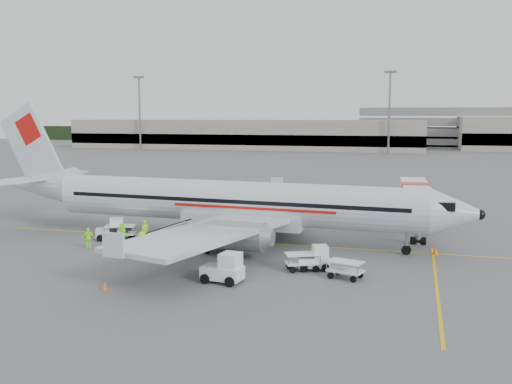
# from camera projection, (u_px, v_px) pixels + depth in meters

# --- Properties ---
(ground) EXTENTS (360.00, 360.00, 0.00)m
(ground) POSITION_uv_depth(u_px,v_px,m) (249.00, 242.00, 45.32)
(ground) COLOR #56595B
(stripe_lead) EXTENTS (44.00, 0.20, 0.01)m
(stripe_lead) POSITION_uv_depth(u_px,v_px,m) (249.00, 242.00, 45.32)
(stripe_lead) COLOR yellow
(stripe_lead) RESTS_ON ground
(stripe_cross) EXTENTS (0.20, 20.00, 0.01)m
(stripe_cross) POSITION_uv_depth(u_px,v_px,m) (436.00, 285.00, 33.91)
(stripe_cross) COLOR yellow
(stripe_cross) RESTS_ON ground
(terminal_west) EXTENTS (110.00, 22.00, 9.00)m
(terminal_west) POSITION_uv_depth(u_px,v_px,m) (244.00, 134.00, 179.54)
(terminal_west) COLOR gray
(terminal_west) RESTS_ON ground
(parking_garage) EXTENTS (62.00, 24.00, 14.00)m
(parking_garage) POSITION_uv_depth(u_px,v_px,m) (456.00, 126.00, 190.32)
(parking_garage) COLOR slate
(parking_garage) RESTS_ON ground
(treeline) EXTENTS (300.00, 3.00, 6.00)m
(treeline) POSITION_uv_depth(u_px,v_px,m) (382.00, 136.00, 211.89)
(treeline) COLOR black
(treeline) RESTS_ON ground
(mast_west) EXTENTS (3.20, 1.20, 22.00)m
(mast_west) POSITION_uv_depth(u_px,v_px,m) (140.00, 113.00, 175.32)
(mast_west) COLOR slate
(mast_west) RESTS_ON ground
(mast_center) EXTENTS (3.20, 1.20, 22.00)m
(mast_center) POSITION_uv_depth(u_px,v_px,m) (389.00, 113.00, 155.11)
(mast_center) COLOR slate
(mast_center) RESTS_ON ground
(aircraft) EXTENTS (41.62, 33.55, 10.97)m
(aircraft) POSITION_uv_depth(u_px,v_px,m) (233.00, 173.00, 44.95)
(aircraft) COLOR silver
(aircraft) RESTS_ON ground
(jet_bridge) EXTENTS (3.87, 15.99, 4.16)m
(jet_bridge) POSITION_uv_depth(u_px,v_px,m) (415.00, 207.00, 49.91)
(jet_bridge) COLOR white
(jet_bridge) RESTS_ON ground
(belt_loader) EXTENTS (4.95, 2.63, 2.54)m
(belt_loader) POSITION_uv_depth(u_px,v_px,m) (170.00, 228.00, 44.83)
(belt_loader) COLOR white
(belt_loader) RESTS_ON ground
(tug_fore) EXTENTS (2.35, 1.83, 1.60)m
(tug_fore) POSITION_uv_depth(u_px,v_px,m) (313.00, 258.00, 37.17)
(tug_fore) COLOR white
(tug_fore) RESTS_ON ground
(tug_mid) EXTENTS (2.57, 1.68, 1.86)m
(tug_mid) POSITION_uv_depth(u_px,v_px,m) (222.00, 267.00, 34.27)
(tug_mid) COLOR white
(tug_mid) RESTS_ON ground
(tug_aft) EXTENTS (2.60, 2.21, 1.74)m
(tug_aft) POSITION_uv_depth(u_px,v_px,m) (110.00, 229.00, 46.32)
(tug_aft) COLOR white
(tug_aft) RESTS_ON ground
(cart_loaded_a) EXTENTS (2.96, 2.41, 1.34)m
(cart_loaded_a) POSITION_uv_depth(u_px,v_px,m) (219.00, 243.00, 42.15)
(cart_loaded_a) COLOR white
(cart_loaded_a) RESTS_ON ground
(cart_loaded_b) EXTENTS (2.69, 2.06, 1.24)m
(cart_loaded_b) POSITION_uv_depth(u_px,v_px,m) (121.00, 233.00, 46.10)
(cart_loaded_b) COLOR white
(cart_loaded_b) RESTS_ON ground
(cart_empty_a) EXTENTS (2.53, 2.09, 1.14)m
(cart_empty_a) POSITION_uv_depth(u_px,v_px,m) (302.00, 262.00, 37.00)
(cart_empty_a) COLOR white
(cart_empty_a) RESTS_ON ground
(cart_empty_b) EXTENTS (2.39, 1.79, 1.11)m
(cart_empty_b) POSITION_uv_depth(u_px,v_px,m) (345.00, 270.00, 35.13)
(cart_empty_b) COLOR white
(cart_empty_b) RESTS_ON ground
(cone_nose) EXTENTS (0.42, 0.42, 0.68)m
(cone_nose) POSITION_uv_depth(u_px,v_px,m) (435.00, 250.00, 41.24)
(cone_nose) COLOR orange
(cone_nose) RESTS_ON ground
(cone_port) EXTENTS (0.35, 0.35, 0.57)m
(cone_port) POSITION_uv_depth(u_px,v_px,m) (260.00, 213.00, 57.64)
(cone_port) COLOR orange
(cone_port) RESTS_ON ground
(cone_stbd) EXTENTS (0.32, 0.32, 0.53)m
(cone_stbd) POSITION_uv_depth(u_px,v_px,m) (105.00, 286.00, 32.83)
(cone_stbd) COLOR orange
(cone_stbd) RESTS_ON ground
(crew_a) EXTENTS (0.74, 0.74, 1.73)m
(crew_a) POSITION_uv_depth(u_px,v_px,m) (145.00, 231.00, 45.62)
(crew_a) COLOR #8DF612
(crew_a) RESTS_ON ground
(crew_b) EXTENTS (0.95, 0.87, 1.58)m
(crew_b) POSITION_uv_depth(u_px,v_px,m) (122.00, 233.00, 44.91)
(crew_b) COLOR #8DF612
(crew_b) RESTS_ON ground
(crew_c) EXTENTS (0.86, 1.27, 1.82)m
(crew_c) POSITION_uv_depth(u_px,v_px,m) (142.00, 244.00, 40.69)
(crew_c) COLOR #8DF612
(crew_c) RESTS_ON ground
(crew_d) EXTENTS (1.02, 0.73, 1.61)m
(crew_d) POSITION_uv_depth(u_px,v_px,m) (89.00, 238.00, 43.11)
(crew_d) COLOR #8DF612
(crew_d) RESTS_ON ground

